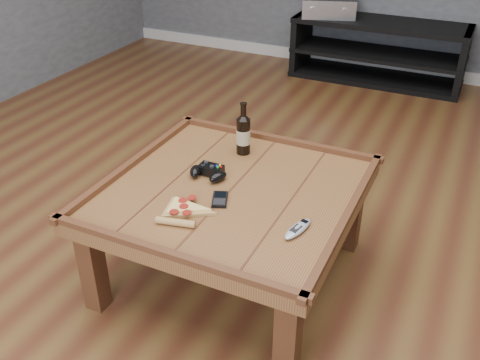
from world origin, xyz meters
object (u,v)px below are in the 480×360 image
at_px(beer_bottle, 243,133).
at_px(coffee_table, 232,201).
at_px(remote_control, 298,229).
at_px(game_controller, 208,172).
at_px(av_receiver, 329,6).
at_px(pizza_slice, 183,211).
at_px(media_console, 378,52).
at_px(smartphone, 220,199).

bearing_deg(beer_bottle, coffee_table, -73.51).
relative_size(beer_bottle, remote_control, 1.52).
distance_m(game_controller, av_receiver, 2.72).
height_order(remote_control, av_receiver, av_receiver).
relative_size(pizza_slice, remote_control, 1.83).
xyz_separation_m(coffee_table, game_controller, (-0.13, 0.05, 0.08)).
distance_m(game_controller, pizza_slice, 0.28).
relative_size(media_console, beer_bottle, 5.68).
bearing_deg(media_console, av_receiver, -179.32).
xyz_separation_m(smartphone, remote_control, (0.35, -0.06, 0.00)).
distance_m(game_controller, smartphone, 0.20).
bearing_deg(av_receiver, coffee_table, -99.13).
height_order(game_controller, remote_control, game_controller).
height_order(coffee_table, av_receiver, av_receiver).
distance_m(pizza_slice, av_receiver, 3.00).
bearing_deg(coffee_table, beer_bottle, 106.49).
distance_m(remote_control, av_receiver, 3.01).
height_order(beer_bottle, pizza_slice, beer_bottle).
distance_m(game_controller, remote_control, 0.52).
relative_size(game_controller, av_receiver, 0.36).
relative_size(remote_control, av_receiver, 0.31).
bearing_deg(media_console, game_controller, -92.82).
bearing_deg(game_controller, media_console, 87.39).
bearing_deg(coffee_table, av_receiver, 99.28).
height_order(media_console, game_controller, same).
distance_m(media_console, pizza_slice, 2.99).
bearing_deg(beer_bottle, pizza_slice, -90.21).
bearing_deg(av_receiver, beer_bottle, -100.07).
bearing_deg(game_controller, beer_bottle, 81.04).
xyz_separation_m(pizza_slice, av_receiver, (-0.36, 2.98, 0.12)).
height_order(media_console, pizza_slice, media_console).
bearing_deg(pizza_slice, coffee_table, 55.76).
relative_size(coffee_table, game_controller, 5.58).
bearing_deg(pizza_slice, beer_bottle, 77.15).
bearing_deg(pizza_slice, media_console, 75.58).
height_order(coffee_table, beer_bottle, beer_bottle).
relative_size(game_controller, pizza_slice, 0.62).
bearing_deg(av_receiver, game_controller, -101.75).
relative_size(game_controller, smartphone, 1.51).
height_order(coffee_table, pizza_slice, pizza_slice).
bearing_deg(remote_control, pizza_slice, -157.59).
bearing_deg(beer_bottle, av_receiver, 98.34).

